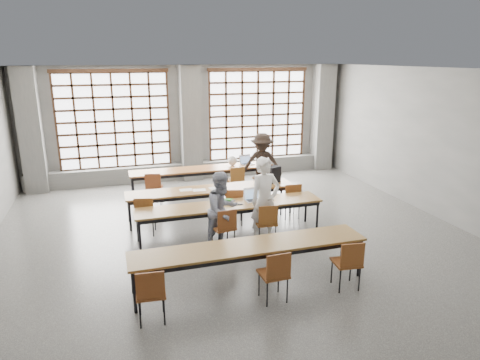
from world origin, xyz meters
The scene contains 40 objects.
floor centered at (0.00, 0.00, 0.00)m, with size 11.00×11.00×0.00m, color #484846.
ceiling centered at (0.00, 0.00, 3.50)m, with size 11.00×11.00×0.00m, color silver.
wall_back centered at (0.00, 5.50, 1.75)m, with size 10.00×10.00×0.00m, color #5E5E5B.
wall_front centered at (0.00, -5.50, 1.75)m, with size 10.00×10.00×0.00m, color #5E5E5B.
wall_right centered at (5.00, 0.00, 1.75)m, with size 11.00×11.00×0.00m, color #5E5E5B.
column_left centered at (-4.50, 5.22, 1.75)m, with size 0.60×0.55×3.50m, color #595956.
column_mid centered at (0.00, 5.22, 1.75)m, with size 0.60×0.55×3.50m, color #595956.
column_right centered at (4.50, 5.22, 1.75)m, with size 0.60×0.55×3.50m, color #595956.
window_left centered at (-2.25, 5.42, 1.90)m, with size 3.32×0.12×3.00m.
window_right centered at (2.25, 5.42, 1.90)m, with size 3.32×0.12×3.00m.
sill_ledge centered at (0.00, 5.30, 0.25)m, with size 9.80×0.35×0.50m, color #595956.
desk_row_a centered at (-0.01, 3.64, 0.66)m, with size 4.00×0.70×0.73m.
desk_row_b centered at (-0.20, 1.71, 0.66)m, with size 4.00×0.70×0.73m.
desk_row_c centered at (-0.09, 0.50, 0.66)m, with size 4.00×0.70×0.73m.
desk_row_d centered at (-0.33, -1.57, 0.66)m, with size 4.00×0.70×0.73m.
chair_back_left centered at (-1.43, 3.01, 0.54)m, with size 0.50×0.50×0.88m.
chair_back_mid centered at (0.79, 3.01, 0.54)m, with size 0.45×0.45×0.88m.
chair_back_right centered at (1.61, 3.01, 0.54)m, with size 0.53×0.53×0.88m.
chair_mid_left centered at (-1.82, 1.09, 0.54)m, with size 0.50×0.51×0.88m.
chair_mid_centre centered at (0.18, 1.09, 0.54)m, with size 0.51×0.51×0.88m.
chair_mid_right centered at (1.59, 1.09, 0.54)m, with size 0.45×0.45×0.88m.
chair_front_left centered at (-0.38, -0.13, 0.54)m, with size 0.48×0.48×0.88m.
chair_front_right centered at (0.51, -0.13, 0.54)m, with size 0.45×0.46×0.88m.
chair_near_left centered at (-2.03, -2.20, 0.54)m, with size 0.45×0.45×0.88m.
chair_near_mid centered at (-0.12, -2.20, 0.54)m, with size 0.43×0.44×0.88m.
chair_near_right centered at (1.17, -2.20, 0.54)m, with size 0.46×0.47×0.88m.
student_male centered at (0.51, 0.00, 0.91)m, with size 0.66×0.43×1.81m, color white.
student_female centered at (-0.39, 0.00, 0.79)m, with size 0.77×0.60×1.59m, color #171F45.
student_back centered at (1.59, 3.14, 0.86)m, with size 1.11×0.64×1.72m, color black.
laptop_front centered at (0.46, 0.61, 0.79)m, with size 0.38×0.32×0.26m.
laptop_back centered at (1.33, 3.75, 0.79)m, with size 0.42×0.38×0.26m.
mouse centered at (0.86, 0.48, 0.75)m, with size 0.10×0.06×0.04m, color silver.
green_box centered at (-0.14, 0.58, 0.78)m, with size 0.25×0.09×0.09m, color green.
phone centered at (0.09, 0.40, 0.74)m, with size 0.13×0.06×0.01m, color black.
paper_sheet_a centered at (-0.80, 1.76, 0.73)m, with size 0.30×0.21×0.00m, color silver.
paper_sheet_b centered at (-0.50, 1.66, 0.73)m, with size 0.30×0.21×0.00m, color white.
paper_sheet_c centered at (-0.10, 1.71, 0.73)m, with size 0.30×0.21×0.00m, color silver.
backpack centered at (1.40, 1.76, 0.93)m, with size 0.32×0.20×0.40m, color black.
plastic_bag centered at (0.89, 3.69, 0.87)m, with size 0.26×0.21×0.29m, color silver.
red_pouch centered at (-2.03, -2.12, 0.50)m, with size 0.20×0.08×0.06m, color maroon.
Camera 1 is at (-2.41, -7.74, 3.74)m, focal length 32.00 mm.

